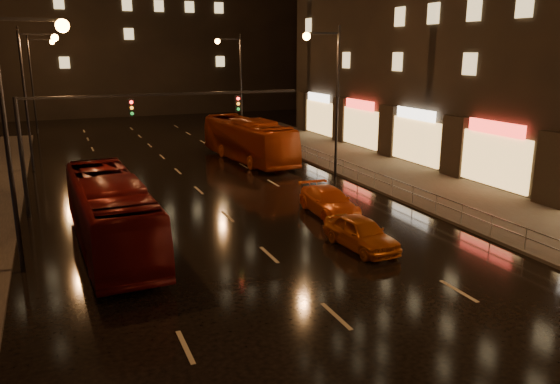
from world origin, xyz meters
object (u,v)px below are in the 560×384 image
object	(u,v)px
bus_red	(111,213)
bus_curb	(248,140)
taxi_near	(361,233)
taxi_far	(329,202)

from	to	relation	value
bus_red	bus_curb	world-z (taller)	bus_curb
taxi_near	bus_curb	bearing A→B (deg)	80.00
bus_red	taxi_near	xyz separation A→B (m)	(10.03, -4.21, -0.90)
bus_red	taxi_far	xyz separation A→B (m)	(11.14, 0.91, -0.91)
taxi_far	bus_red	bearing A→B (deg)	-172.52
taxi_near	taxi_far	bearing A→B (deg)	73.41
bus_red	taxi_far	world-z (taller)	bus_red
bus_red	taxi_near	distance (m)	10.92
bus_curb	taxi_far	bearing A→B (deg)	-99.06
bus_red	taxi_near	world-z (taller)	bus_red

